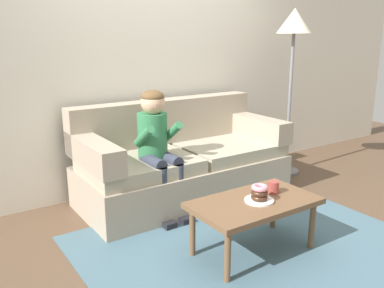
# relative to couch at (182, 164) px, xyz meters

# --- Properties ---
(ground) EXTENTS (10.00, 10.00, 0.00)m
(ground) POSITION_rel_couch_xyz_m (-0.10, -0.85, -0.34)
(ground) COLOR brown
(wall_back) EXTENTS (8.00, 0.10, 2.80)m
(wall_back) POSITION_rel_couch_xyz_m (-0.10, 0.55, 1.06)
(wall_back) COLOR silver
(wall_back) RESTS_ON ground
(area_rug) EXTENTS (2.42, 1.87, 0.01)m
(area_rug) POSITION_rel_couch_xyz_m (-0.10, -1.10, -0.33)
(area_rug) COLOR #476675
(area_rug) RESTS_ON ground
(couch) EXTENTS (1.99, 0.90, 0.93)m
(couch) POSITION_rel_couch_xyz_m (0.00, 0.00, 0.00)
(couch) COLOR tan
(couch) RESTS_ON ground
(coffee_table) EXTENTS (0.92, 0.52, 0.41)m
(coffee_table) POSITION_rel_couch_xyz_m (-0.14, -1.20, 0.02)
(coffee_table) COLOR brown
(coffee_table) RESTS_ON ground
(person_child) EXTENTS (0.34, 0.58, 1.10)m
(person_child) POSITION_rel_couch_xyz_m (-0.38, -0.21, 0.33)
(person_child) COLOR #337A4C
(person_child) RESTS_ON ground
(plate) EXTENTS (0.21, 0.21, 0.01)m
(plate) POSITION_rel_couch_xyz_m (-0.13, -1.23, 0.08)
(plate) COLOR white
(plate) RESTS_ON coffee_table
(donut) EXTENTS (0.13, 0.13, 0.04)m
(donut) POSITION_rel_couch_xyz_m (-0.13, -1.23, 0.10)
(donut) COLOR #422619
(donut) RESTS_ON plate
(donut_second) EXTENTS (0.13, 0.13, 0.04)m
(donut_second) POSITION_rel_couch_xyz_m (-0.13, -1.23, 0.14)
(donut_second) COLOR #422619
(donut_second) RESTS_ON donut
(donut_third) EXTENTS (0.16, 0.16, 0.04)m
(donut_third) POSITION_rel_couch_xyz_m (-0.13, -1.23, 0.17)
(donut_third) COLOR pink
(donut_third) RESTS_ON donut_second
(mug) EXTENTS (0.08, 0.08, 0.09)m
(mug) POSITION_rel_couch_xyz_m (0.07, -1.17, 0.11)
(mug) COLOR #993D38
(mug) RESTS_ON coffee_table
(toy_controller) EXTENTS (0.23, 0.09, 0.05)m
(toy_controller) POSITION_rel_couch_xyz_m (0.48, -0.74, -0.32)
(toy_controller) COLOR #339E56
(toy_controller) RESTS_ON ground
(floor_lamp) EXTENTS (0.37, 0.37, 1.83)m
(floor_lamp) POSITION_rel_couch_xyz_m (1.41, -0.04, 1.20)
(floor_lamp) COLOR slate
(floor_lamp) RESTS_ON ground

